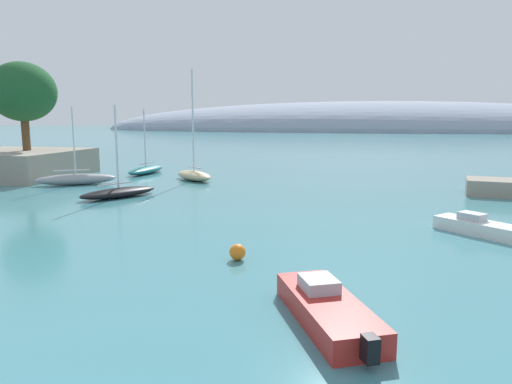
% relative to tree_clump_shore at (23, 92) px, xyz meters
% --- Properties ---
extents(shore_outcrop, '(12.41, 12.24, 2.75)m').
position_rel_tree_clump_shore_xyz_m(shore_outcrop, '(-1.12, -0.45, -7.46)').
color(shore_outcrop, gray).
rests_on(shore_outcrop, ground).
extents(tree_clump_shore, '(6.80, 6.80, 9.18)m').
position_rel_tree_clump_shore_xyz_m(tree_clump_shore, '(0.00, 0.00, 0.00)').
color(tree_clump_shore, brown).
rests_on(tree_clump_shore, shore_outcrop).
extents(distant_ridge, '(260.00, 78.09, 26.67)m').
position_rel_tree_clump_shore_xyz_m(distant_ridge, '(40.88, 180.11, -8.84)').
color(distant_ridge, '#8E99AD').
rests_on(distant_ridge, ground).
extents(sailboat_teal_near_shore, '(2.41, 6.96, 7.15)m').
position_rel_tree_clump_shore_xyz_m(sailboat_teal_near_shore, '(11.28, 4.72, -8.39)').
color(sailboat_teal_near_shore, '#1E6B70').
rests_on(sailboat_teal_near_shore, water).
extents(sailboat_grey_mid_mooring, '(6.96, 5.03, 7.20)m').
position_rel_tree_clump_shore_xyz_m(sailboat_grey_mid_mooring, '(8.67, -4.73, -8.29)').
color(sailboat_grey_mid_mooring, gray).
rests_on(sailboat_grey_mid_mooring, water).
extents(sailboat_black_outer_mooring, '(5.11, 6.60, 7.18)m').
position_rel_tree_clump_shore_xyz_m(sailboat_black_outer_mooring, '(15.94, -10.19, -8.40)').
color(sailboat_black_outer_mooring, black).
rests_on(sailboat_black_outer_mooring, water).
extents(sailboat_sand_end_of_line, '(5.62, 5.38, 10.87)m').
position_rel_tree_clump_shore_xyz_m(sailboat_sand_end_of_line, '(18.39, 0.61, -8.23)').
color(sailboat_sand_end_of_line, '#C6B284').
rests_on(sailboat_sand_end_of_line, water).
extents(motorboat_white_alongside_breakwater, '(4.97, 4.83, 1.11)m').
position_rel_tree_clump_shore_xyz_m(motorboat_white_alongside_breakwater, '(41.06, -17.18, -8.44)').
color(motorboat_white_alongside_breakwater, white).
rests_on(motorboat_white_alongside_breakwater, water).
extents(motorboat_red_outer, '(3.82, 5.62, 1.16)m').
position_rel_tree_clump_shore_xyz_m(motorboat_red_outer, '(33.40, -29.68, -8.42)').
color(motorboat_red_outer, red).
rests_on(motorboat_red_outer, water).
extents(mooring_buoy_orange, '(0.73, 0.73, 0.73)m').
position_rel_tree_clump_shore_xyz_m(mooring_buoy_orange, '(29.13, -24.13, -8.48)').
color(mooring_buoy_orange, orange).
rests_on(mooring_buoy_orange, water).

